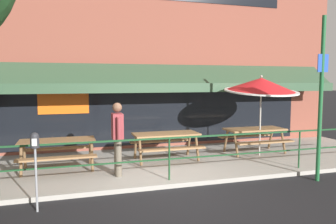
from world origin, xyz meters
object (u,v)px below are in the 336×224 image
(picnic_table_centre, at_px, (166,139))
(pedestrian_walking, at_px, (118,135))
(picnic_table_left, at_px, (58,146))
(picnic_table_right, at_px, (255,134))
(patio_umbrella_right, at_px, (261,85))
(parking_meter_near, at_px, (35,148))
(street_sign_pole, at_px, (321,97))

(picnic_table_centre, distance_m, pedestrian_walking, 1.87)
(picnic_table_centre, height_order, pedestrian_walking, pedestrian_walking)
(picnic_table_left, bearing_deg, pedestrian_walking, -32.32)
(picnic_table_right, relative_size, patio_umbrella_right, 0.75)
(pedestrian_walking, distance_m, parking_meter_near, 2.23)
(patio_umbrella_right, relative_size, street_sign_pole, 0.64)
(picnic_table_centre, xyz_separation_m, street_sign_pole, (2.91, -2.52, 1.23))
(picnic_table_left, height_order, picnic_table_right, same)
(picnic_table_left, height_order, picnic_table_centre, same)
(picnic_table_left, distance_m, street_sign_pole, 6.33)
(picnic_table_right, relative_size, street_sign_pole, 0.48)
(pedestrian_walking, xyz_separation_m, parking_meter_near, (-1.65, -1.49, 0.09))
(picnic_table_left, height_order, parking_meter_near, parking_meter_near)
(picnic_table_centre, height_order, patio_umbrella_right, patio_umbrella_right)
(pedestrian_walking, bearing_deg, street_sign_pole, -18.22)
(picnic_table_left, bearing_deg, picnic_table_centre, 4.25)
(picnic_table_left, relative_size, picnic_table_right, 1.00)
(pedestrian_walking, bearing_deg, parking_meter_near, -137.86)
(picnic_table_right, bearing_deg, parking_meter_near, -156.18)
(picnic_table_centre, height_order, parking_meter_near, parking_meter_near)
(picnic_table_centre, height_order, street_sign_pole, street_sign_pole)
(picnic_table_centre, bearing_deg, patio_umbrella_right, -4.04)
(pedestrian_walking, relative_size, parking_meter_near, 1.20)
(patio_umbrella_right, xyz_separation_m, street_sign_pole, (0.06, -2.32, -0.24))
(picnic_table_right, xyz_separation_m, parking_meter_near, (-6.00, -2.65, 0.44))
(picnic_table_centre, distance_m, patio_umbrella_right, 3.22)
(picnic_table_right, distance_m, pedestrian_walking, 4.51)
(parking_meter_near, bearing_deg, pedestrian_walking, 42.14)
(picnic_table_right, distance_m, parking_meter_near, 6.57)
(picnic_table_right, height_order, street_sign_pole, street_sign_pole)
(picnic_table_left, bearing_deg, parking_meter_near, -97.14)
(picnic_table_right, xyz_separation_m, patio_umbrella_right, (0.00, -0.29, 1.47))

